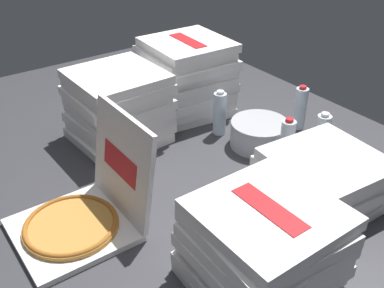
{
  "coord_description": "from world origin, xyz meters",
  "views": [
    {
      "loc": [
        1.47,
        -0.94,
        1.22
      ],
      "look_at": [
        0.03,
        0.1,
        0.14
      ],
      "focal_mm": 42.98,
      "sensor_mm": 36.0,
      "label": 1
    }
  ],
  "objects_px": {
    "water_bottle_1": "(322,137)",
    "water_bottle_3": "(220,113)",
    "water_bottle_2": "(287,143)",
    "water_bottle_0": "(300,108)",
    "pizza_stack_center_far": "(262,249)",
    "pizza_stack_left_near": "(187,77)",
    "ice_bucket": "(259,134)",
    "open_pizza_box": "(86,209)",
    "pizza_stack_right_mid": "(118,106)",
    "pizza_stack_right_far": "(322,180)"
  },
  "relations": [
    {
      "from": "open_pizza_box",
      "to": "water_bottle_1",
      "type": "xyz_separation_m",
      "value": [
        0.2,
        1.12,
        0.03
      ]
    },
    {
      "from": "open_pizza_box",
      "to": "pizza_stack_right_far",
      "type": "relative_size",
      "value": 1.05
    },
    {
      "from": "pizza_stack_right_mid",
      "to": "ice_bucket",
      "type": "relative_size",
      "value": 1.6
    },
    {
      "from": "pizza_stack_right_mid",
      "to": "water_bottle_0",
      "type": "bearing_deg",
      "value": 60.99
    },
    {
      "from": "water_bottle_3",
      "to": "pizza_stack_right_far",
      "type": "bearing_deg",
      "value": -2.29
    },
    {
      "from": "pizza_stack_right_mid",
      "to": "pizza_stack_right_far",
      "type": "relative_size",
      "value": 0.99
    },
    {
      "from": "pizza_stack_right_mid",
      "to": "pizza_stack_center_far",
      "type": "relative_size",
      "value": 1.01
    },
    {
      "from": "pizza_stack_right_mid",
      "to": "pizza_stack_left_near",
      "type": "bearing_deg",
      "value": 97.36
    },
    {
      "from": "pizza_stack_center_far",
      "to": "water_bottle_0",
      "type": "relative_size",
      "value": 1.88
    },
    {
      "from": "ice_bucket",
      "to": "water_bottle_2",
      "type": "distance_m",
      "value": 0.21
    },
    {
      "from": "pizza_stack_center_far",
      "to": "water_bottle_3",
      "type": "xyz_separation_m",
      "value": [
        -0.88,
        0.54,
        -0.04
      ]
    },
    {
      "from": "open_pizza_box",
      "to": "water_bottle_1",
      "type": "distance_m",
      "value": 1.14
    },
    {
      "from": "open_pizza_box",
      "to": "water_bottle_3",
      "type": "relative_size",
      "value": 2.01
    },
    {
      "from": "water_bottle_1",
      "to": "water_bottle_3",
      "type": "bearing_deg",
      "value": -153.09
    },
    {
      "from": "ice_bucket",
      "to": "water_bottle_3",
      "type": "bearing_deg",
      "value": -158.13
    },
    {
      "from": "pizza_stack_left_near",
      "to": "water_bottle_2",
      "type": "distance_m",
      "value": 0.74
    },
    {
      "from": "pizza_stack_left_near",
      "to": "pizza_stack_right_mid",
      "type": "bearing_deg",
      "value": -82.64
    },
    {
      "from": "water_bottle_2",
      "to": "water_bottle_3",
      "type": "relative_size",
      "value": 1.0
    },
    {
      "from": "pizza_stack_right_far",
      "to": "water_bottle_3",
      "type": "bearing_deg",
      "value": 177.71
    },
    {
      "from": "pizza_stack_right_mid",
      "to": "water_bottle_2",
      "type": "xyz_separation_m",
      "value": [
        0.67,
        0.51,
        -0.07
      ]
    },
    {
      "from": "pizza_stack_center_far",
      "to": "water_bottle_2",
      "type": "distance_m",
      "value": 0.76
    },
    {
      "from": "water_bottle_0",
      "to": "water_bottle_1",
      "type": "bearing_deg",
      "value": -28.28
    },
    {
      "from": "pizza_stack_left_near",
      "to": "water_bottle_0",
      "type": "xyz_separation_m",
      "value": [
        0.52,
        0.36,
        -0.09
      ]
    },
    {
      "from": "ice_bucket",
      "to": "water_bottle_2",
      "type": "relative_size",
      "value": 1.19
    },
    {
      "from": "water_bottle_0",
      "to": "water_bottle_2",
      "type": "xyz_separation_m",
      "value": [
        0.21,
        -0.32,
        0.0
      ]
    },
    {
      "from": "pizza_stack_center_far",
      "to": "water_bottle_1",
      "type": "bearing_deg",
      "value": 117.8
    },
    {
      "from": "pizza_stack_left_near",
      "to": "pizza_stack_center_far",
      "type": "relative_size",
      "value": 1.04
    },
    {
      "from": "pizza_stack_left_near",
      "to": "water_bottle_2",
      "type": "relative_size",
      "value": 1.94
    },
    {
      "from": "open_pizza_box",
      "to": "pizza_stack_right_mid",
      "type": "relative_size",
      "value": 1.06
    },
    {
      "from": "ice_bucket",
      "to": "pizza_stack_left_near",
      "type": "bearing_deg",
      "value": -172.93
    },
    {
      "from": "pizza_stack_right_far",
      "to": "water_bottle_1",
      "type": "xyz_separation_m",
      "value": [
        -0.23,
        0.27,
        0.0
      ]
    },
    {
      "from": "pizza_stack_center_far",
      "to": "pizza_stack_right_far",
      "type": "distance_m",
      "value": 0.54
    },
    {
      "from": "pizza_stack_left_near",
      "to": "water_bottle_1",
      "type": "xyz_separation_m",
      "value": [
        0.79,
        0.22,
        -0.09
      ]
    },
    {
      "from": "pizza_stack_center_far",
      "to": "water_bottle_2",
      "type": "bearing_deg",
      "value": 127.82
    },
    {
      "from": "water_bottle_1",
      "to": "water_bottle_2",
      "type": "distance_m",
      "value": 0.18
    },
    {
      "from": "pizza_stack_right_far",
      "to": "water_bottle_0",
      "type": "relative_size",
      "value": 1.91
    },
    {
      "from": "pizza_stack_right_far",
      "to": "water_bottle_0",
      "type": "distance_m",
      "value": 0.65
    },
    {
      "from": "pizza_stack_right_mid",
      "to": "water_bottle_2",
      "type": "height_order",
      "value": "pizza_stack_right_mid"
    },
    {
      "from": "water_bottle_0",
      "to": "pizza_stack_center_far",
      "type": "bearing_deg",
      "value": -53.64
    },
    {
      "from": "water_bottle_1",
      "to": "water_bottle_2",
      "type": "relative_size",
      "value": 1.0
    },
    {
      "from": "water_bottle_2",
      "to": "water_bottle_3",
      "type": "height_order",
      "value": "same"
    },
    {
      "from": "pizza_stack_right_far",
      "to": "open_pizza_box",
      "type": "bearing_deg",
      "value": -116.94
    },
    {
      "from": "water_bottle_2",
      "to": "water_bottle_3",
      "type": "bearing_deg",
      "value": -170.8
    },
    {
      "from": "pizza_stack_left_near",
      "to": "ice_bucket",
      "type": "distance_m",
      "value": 0.55
    },
    {
      "from": "water_bottle_1",
      "to": "water_bottle_3",
      "type": "relative_size",
      "value": 1.0
    },
    {
      "from": "water_bottle_3",
      "to": "pizza_stack_center_far",
      "type": "bearing_deg",
      "value": -31.37
    },
    {
      "from": "pizza_stack_left_near",
      "to": "ice_bucket",
      "type": "bearing_deg",
      "value": 7.07
    },
    {
      "from": "pizza_stack_left_near",
      "to": "water_bottle_2",
      "type": "height_order",
      "value": "pizza_stack_left_near"
    },
    {
      "from": "water_bottle_0",
      "to": "pizza_stack_right_mid",
      "type": "bearing_deg",
      "value": -119.01
    },
    {
      "from": "pizza_stack_right_far",
      "to": "pizza_stack_center_far",
      "type": "bearing_deg",
      "value": -70.86
    }
  ]
}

